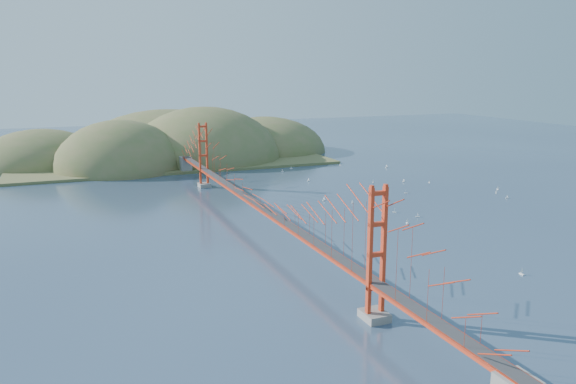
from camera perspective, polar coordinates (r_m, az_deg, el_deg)
name	(u,v)px	position (r m, az deg, el deg)	size (l,w,h in m)	color
ground	(259,229)	(75.11, -3.01, -3.79)	(320.00, 320.00, 0.00)	#2E425D
bridge	(257,177)	(73.66, -3.12, 1.49)	(2.20, 94.40, 12.00)	gray
far_headlands	(176,157)	(140.72, -11.35, 3.52)	(84.00, 58.00, 25.00)	olive
sailboat_0	(407,223)	(79.34, 12.02, -3.05)	(0.65, 0.66, 0.74)	white
sailboat_9	(496,193)	(103.07, 20.38, -0.06)	(0.59, 0.59, 0.62)	white
sailboat_16	(394,212)	(85.05, 10.75, -1.98)	(0.66, 0.66, 0.69)	white
sailboat_2	(418,216)	(83.24, 13.03, -2.39)	(0.59, 0.59, 0.64)	white
sailboat_14	(352,202)	(90.01, 6.54, -1.06)	(0.58, 0.58, 0.60)	white
sailboat_8	(404,181)	(109.03, 11.67, 1.10)	(0.58, 0.58, 0.66)	white
sailboat_3	(309,180)	(107.58, 2.10, 1.20)	(0.55, 0.45, 0.64)	white
sailboat_12	(291,168)	(121.06, 0.33, 2.45)	(0.60, 0.51, 0.68)	white
sailboat_15	(340,165)	(125.99, 5.32, 2.77)	(0.43, 0.52, 0.60)	white
sailboat_10	(522,273)	(63.48, 22.65, -7.63)	(0.56, 0.65, 0.74)	white
sailboat_4	(373,182)	(106.92, 8.63, 1.00)	(0.70, 0.70, 0.74)	white
sailboat_17	(387,167)	(124.44, 9.98, 2.53)	(0.64, 0.61, 0.72)	white
sailboat_11	(507,198)	(99.71, 21.37, -0.53)	(0.53, 0.52, 0.60)	white
sailboat_1	(406,193)	(98.76, 11.87, -0.05)	(0.63, 0.63, 0.66)	white
sailboat_7	(282,171)	(117.57, -0.57, 2.15)	(0.51, 0.42, 0.60)	white
sailboat_5	(498,189)	(106.51, 20.55, 0.31)	(0.62, 0.65, 0.73)	white
sailboat_extra_0	(324,200)	(91.42, 3.68, -0.79)	(0.61, 0.58, 0.68)	white
sailboat_extra_1	(429,182)	(109.22, 14.17, 1.00)	(0.52, 0.57, 0.64)	white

